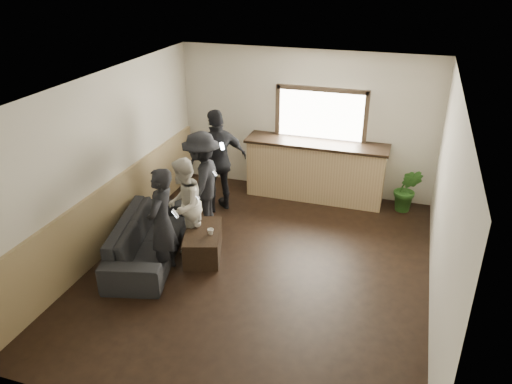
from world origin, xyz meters
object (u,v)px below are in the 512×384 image
(potted_plant, at_px, (407,190))
(person_b, at_px, (184,205))
(person_d, at_px, (218,161))
(cup_a, at_px, (197,224))
(sofa, at_px, (148,238))
(coffee_table, at_px, (203,243))
(person_a, at_px, (162,223))
(person_c, at_px, (202,181))
(bar_counter, at_px, (316,167))
(cup_b, at_px, (211,232))

(potted_plant, xyz_separation_m, person_b, (-3.34, -2.43, 0.34))
(person_d, bearing_deg, cup_a, 53.68)
(sofa, height_order, person_d, person_d)
(coffee_table, relative_size, person_a, 0.57)
(person_c, bearing_deg, bar_counter, 131.40)
(cup_b, distance_m, potted_plant, 3.84)
(cup_a, distance_m, person_b, 0.37)
(sofa, xyz_separation_m, coffee_table, (0.80, 0.30, -0.11))
(sofa, distance_m, potted_plant, 4.73)
(person_b, bearing_deg, cup_a, 78.27)
(cup_a, distance_m, person_d, 1.57)
(cup_a, distance_m, potted_plant, 3.96)
(cup_a, height_order, person_a, person_a)
(cup_a, relative_size, potted_plant, 0.14)
(cup_b, bearing_deg, person_c, 119.44)
(coffee_table, distance_m, person_a, 0.95)
(person_b, bearing_deg, coffee_table, 63.48)
(cup_b, height_order, person_d, person_d)
(cup_a, xyz_separation_m, person_b, (-0.22, 0.01, 0.30))
(coffee_table, height_order, person_b, person_b)
(sofa, xyz_separation_m, cup_b, (0.96, 0.24, 0.15))
(bar_counter, bearing_deg, person_c, -132.12)
(person_b, bearing_deg, cup_b, 62.56)
(coffee_table, xyz_separation_m, cup_a, (-0.13, 0.10, 0.26))
(bar_counter, distance_m, person_b, 2.98)
(coffee_table, relative_size, person_b, 0.62)
(sofa, bearing_deg, person_b, -61.99)
(person_a, bearing_deg, potted_plant, 128.93)
(cup_b, height_order, potted_plant, potted_plant)
(coffee_table, bearing_deg, cup_b, -20.08)
(sofa, height_order, cup_b, sofa)
(bar_counter, height_order, cup_b, bar_counter)
(bar_counter, distance_m, person_d, 1.94)
(bar_counter, height_order, person_a, bar_counter)
(cup_a, relative_size, person_b, 0.08)
(bar_counter, height_order, coffee_table, bar_counter)
(bar_counter, relative_size, cup_a, 22.50)
(coffee_table, bearing_deg, potted_plant, 40.29)
(coffee_table, height_order, cup_b, cup_b)
(sofa, distance_m, person_b, 0.75)
(person_c, bearing_deg, cup_b, 22.96)
(cup_b, relative_size, person_d, 0.05)
(person_c, bearing_deg, cup_a, 9.80)
(bar_counter, xyz_separation_m, sofa, (-2.05, -2.92, -0.32))
(person_b, bearing_deg, person_c, 170.70)
(bar_counter, distance_m, cup_a, 2.88)
(bar_counter, relative_size, person_d, 1.41)
(person_b, distance_m, person_c, 0.75)
(bar_counter, xyz_separation_m, person_b, (-1.60, -2.51, 0.13))
(potted_plant, relative_size, person_c, 0.50)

